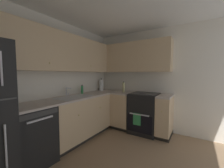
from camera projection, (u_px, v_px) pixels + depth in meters
name	position (u px, v px, depth m)	size (l,w,h in m)	color
wall_back	(50.00, 82.00, 2.66)	(3.63, 0.05, 2.45)	silver
wall_right	(160.00, 80.00, 3.29)	(0.05, 3.39, 2.45)	silver
dishwasher	(29.00, 136.00, 2.05)	(0.60, 0.63, 0.88)	black
lower_cabinets_back	(80.00, 118.00, 2.92)	(1.45, 0.62, 0.88)	tan
countertop_back	(79.00, 97.00, 2.88)	(2.66, 0.60, 0.04)	#B7A89E
lower_cabinets_right	(138.00, 113.00, 3.31)	(0.62, 1.37, 0.88)	tan
countertop_right	(138.00, 94.00, 3.27)	(0.60, 1.37, 0.03)	#B7A89E
oven_range	(144.00, 113.00, 3.23)	(0.68, 0.62, 1.06)	black
upper_cabinets_back	(68.00, 53.00, 2.76)	(2.34, 0.34, 0.72)	tan
upper_cabinets_right	(131.00, 58.00, 3.46)	(0.32, 1.92, 0.72)	tan
sink	(74.00, 99.00, 2.73)	(0.71, 0.40, 0.10)	#B7B7BC
faucet	(67.00, 91.00, 2.83)	(0.07, 0.16, 0.18)	silver
soap_bottle	(82.00, 90.00, 3.20)	(0.05, 0.05, 0.21)	#338C4C
paper_towel_roll	(101.00, 85.00, 3.80)	(0.11, 0.11, 0.35)	white
oil_bottle	(124.00, 87.00, 3.46)	(0.06, 0.06, 0.27)	beige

